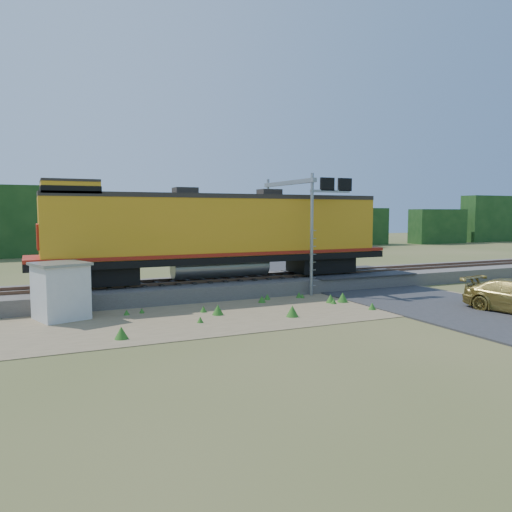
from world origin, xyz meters
name	(u,v)px	position (x,y,z in m)	size (l,w,h in m)	color
ground	(298,310)	(0.00, 0.00, 0.00)	(140.00, 140.00, 0.00)	#475123
ballast	(248,285)	(0.00, 6.00, 0.40)	(70.00, 5.00, 0.80)	slate
rails	(248,277)	(0.00, 6.00, 0.88)	(70.00, 1.54, 0.16)	brown
dirt_shoulder	(256,311)	(-2.00, 0.50, 0.01)	(26.00, 8.00, 0.03)	#8C7754
road	(401,296)	(7.00, 0.74, 0.09)	(7.00, 66.00, 0.86)	#38383A
tree_line_north	(139,226)	(0.00, 38.00, 3.07)	(130.00, 3.00, 6.50)	#163914
weed_clumps	(230,315)	(-3.50, 0.10, 0.00)	(15.00, 6.20, 0.56)	#2E6A1E
locomotive	(216,232)	(-2.03, 6.00, 3.59)	(20.69, 3.15, 5.34)	black
shed	(61,291)	(-10.55, 2.38, 1.27)	(2.69, 2.69, 2.52)	silver
signal_gantry	(299,205)	(3.00, 5.34, 5.16)	(2.72, 6.20, 6.87)	gray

